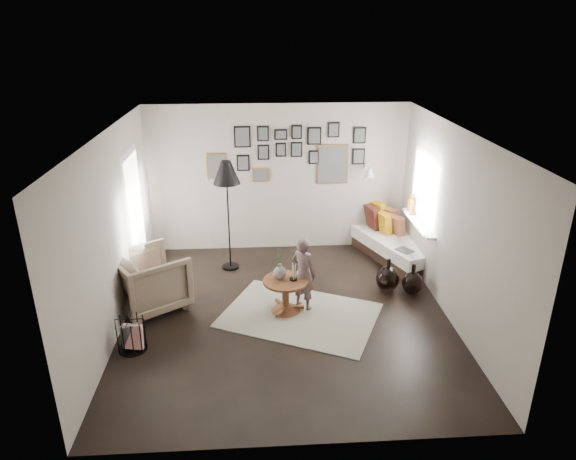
{
  "coord_description": "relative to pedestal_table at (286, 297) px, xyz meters",
  "views": [
    {
      "loc": [
        -0.39,
        -6.25,
        3.85
      ],
      "look_at": [
        0.05,
        0.5,
        1.1
      ],
      "focal_mm": 32.0,
      "sensor_mm": 36.0,
      "label": 1
    }
  ],
  "objects": [
    {
      "name": "ceiling",
      "position": [
        0.01,
        -0.12,
        2.37
      ],
      "size": [
        4.8,
        4.8,
        0.0
      ],
      "primitive_type": "plane",
      "rotation": [
        3.14,
        0.0,
        0.0
      ],
      "color": "white",
      "rests_on": "wall_back"
    },
    {
      "name": "pedestal_table",
      "position": [
        0.0,
        0.0,
        0.0
      ],
      "size": [
        0.64,
        0.64,
        0.5
      ],
      "rotation": [
        0.0,
        0.0,
        -0.28
      ],
      "color": "brown",
      "rests_on": "ground"
    },
    {
      "name": "demijohn_small",
      "position": [
        1.94,
        0.38,
        -0.05
      ],
      "size": [
        0.31,
        0.31,
        0.49
      ],
      "color": "black",
      "rests_on": "ground"
    },
    {
      "name": "ground",
      "position": [
        0.01,
        -0.12,
        -0.23
      ],
      "size": [
        4.8,
        4.8,
        0.0
      ],
      "primitive_type": "plane",
      "color": "black",
      "rests_on": "ground"
    },
    {
      "name": "wall_sconce",
      "position": [
        1.56,
        2.01,
        1.23
      ],
      "size": [
        0.18,
        0.36,
        0.16
      ],
      "color": "white",
      "rests_on": "wall_back"
    },
    {
      "name": "armchair",
      "position": [
        -1.92,
        0.24,
        0.2
      ],
      "size": [
        1.29,
        1.28,
        0.85
      ],
      "primitive_type": "imported",
      "rotation": [
        0.0,
        0.0,
        2.17
      ],
      "color": "#6F5E4B",
      "rests_on": "ground"
    },
    {
      "name": "window_right",
      "position": [
        2.18,
        1.22,
        0.7
      ],
      "size": [
        0.15,
        1.32,
        1.3
      ],
      "color": "white",
      "rests_on": "wall_right"
    },
    {
      "name": "vase",
      "position": [
        -0.08,
        0.02,
        0.41
      ],
      "size": [
        0.18,
        0.18,
        0.45
      ],
      "color": "black",
      "rests_on": "pedestal_table"
    },
    {
      "name": "wall_front",
      "position": [
        0.01,
        -2.52,
        1.07
      ],
      "size": [
        4.5,
        0.0,
        4.5
      ],
      "primitive_type": "plane",
      "rotation": [
        -1.57,
        0.0,
        0.0
      ],
      "color": "#A39A8F",
      "rests_on": "ground"
    },
    {
      "name": "gallery_wall",
      "position": [
        0.3,
        2.26,
        1.51
      ],
      "size": [
        2.74,
        0.03,
        1.08
      ],
      "color": "brown",
      "rests_on": "wall_back"
    },
    {
      "name": "wall_right",
      "position": [
        2.26,
        -0.12,
        1.07
      ],
      "size": [
        0.0,
        4.8,
        4.8
      ],
      "primitive_type": "plane",
      "rotation": [
        1.57,
        0.0,
        -1.57
      ],
      "color": "#A39A8F",
      "rests_on": "ground"
    },
    {
      "name": "floor_lamp",
      "position": [
        -0.84,
        1.47,
        1.36
      ],
      "size": [
        0.43,
        0.43,
        1.85
      ],
      "rotation": [
        0.0,
        0.0,
        -0.04
      ],
      "color": "black",
      "rests_on": "ground"
    },
    {
      "name": "rug",
      "position": [
        0.19,
        -0.14,
        -0.22
      ],
      "size": [
        2.5,
        2.19,
        0.01
      ],
      "primitive_type": "cube",
      "rotation": [
        0.0,
        0.0,
        -0.43
      ],
      "color": "white",
      "rests_on": "ground"
    },
    {
      "name": "armchair_cushion",
      "position": [
        -1.89,
        0.29,
        0.25
      ],
      "size": [
        0.54,
        0.54,
        0.18
      ],
      "primitive_type": "cube",
      "rotation": [
        -0.21,
        0.0,
        0.56
      ],
      "color": "white",
      "rests_on": "armchair"
    },
    {
      "name": "wall_back",
      "position": [
        0.01,
        2.28,
        1.07
      ],
      "size": [
        4.5,
        0.0,
        4.5
      ],
      "primitive_type": "plane",
      "rotation": [
        1.57,
        0.0,
        0.0
      ],
      "color": "#A39A8F",
      "rests_on": "ground"
    },
    {
      "name": "magazine_on_daybed",
      "position": [
        2.01,
        1.09,
        0.17
      ],
      "size": [
        0.3,
        0.33,
        0.01
      ],
      "primitive_type": "cube",
      "rotation": [
        0.0,
        0.0,
        0.56
      ],
      "color": "black",
      "rests_on": "daybed"
    },
    {
      "name": "demijohn_large",
      "position": [
        1.59,
        0.5,
        -0.02
      ],
      "size": [
        0.36,
        0.36,
        0.54
      ],
      "color": "black",
      "rests_on": "ground"
    },
    {
      "name": "wall_left",
      "position": [
        -2.24,
        -0.12,
        1.07
      ],
      "size": [
        0.0,
        4.8,
        4.8
      ],
      "primitive_type": "plane",
      "rotation": [
        1.57,
        0.0,
        1.57
      ],
      "color": "#A39A8F",
      "rests_on": "ground"
    },
    {
      "name": "daybed",
      "position": [
        2.01,
        1.72,
        0.04
      ],
      "size": [
        1.36,
        1.9,
        0.86
      ],
      "rotation": [
        0.0,
        0.0,
        0.38
      ],
      "color": "black",
      "rests_on": "ground"
    },
    {
      "name": "candles",
      "position": [
        0.11,
        0.0,
        0.38
      ],
      "size": [
        0.11,
        0.11,
        0.24
      ],
      "color": "black",
      "rests_on": "pedestal_table"
    },
    {
      "name": "child",
      "position": [
        0.26,
        0.09,
        0.32
      ],
      "size": [
        0.47,
        0.47,
        1.1
      ],
      "primitive_type": "imported",
      "rotation": [
        0.0,
        0.0,
        2.39
      ],
      "color": "#614C4D",
      "rests_on": "ground"
    },
    {
      "name": "magazine_basket",
      "position": [
        -1.99,
        -0.8,
        -0.02
      ],
      "size": [
        0.35,
        0.35,
        0.44
      ],
      "rotation": [
        0.0,
        0.0,
        0.0
      ],
      "color": "black",
      "rests_on": "ground"
    },
    {
      "name": "door_left",
      "position": [
        -2.23,
        1.08,
        0.82
      ],
      "size": [
        0.0,
        2.14,
        2.14
      ],
      "color": "white",
      "rests_on": "wall_left"
    }
  ]
}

